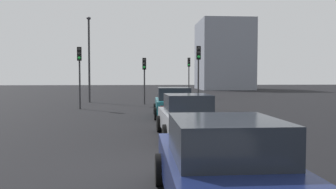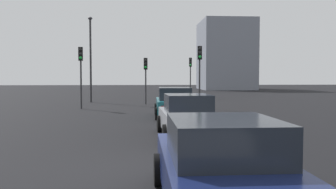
{
  "view_description": "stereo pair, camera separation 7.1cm",
  "coord_description": "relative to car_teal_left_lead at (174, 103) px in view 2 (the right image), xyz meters",
  "views": [
    {
      "loc": [
        -7.88,
        -0.08,
        2.17
      ],
      "look_at": [
        3.14,
        -0.95,
        1.59
      ],
      "focal_mm": 37.06,
      "sensor_mm": 36.0,
      "label": 1
    },
    {
      "loc": [
        -7.88,
        -0.15,
        2.17
      ],
      "look_at": [
        3.14,
        -0.95,
        1.59
      ],
      "focal_mm": 37.06,
      "sensor_mm": 36.0,
      "label": 2
    }
  ],
  "objects": [
    {
      "name": "traffic_light_far_left",
      "position": [
        8.57,
        1.46,
        1.84
      ],
      "size": [
        0.32,
        0.3,
        3.6
      ],
      "rotation": [
        0.0,
        0.0,
        3.05
      ],
      "color": "#2D2D30",
      "rests_on": "ground_plane"
    },
    {
      "name": "car_navy_left_third",
      "position": [
        -12.93,
        0.43,
        -0.03
      ],
      "size": [
        4.31,
        2.08,
        1.52
      ],
      "rotation": [
        0.0,
        0.0,
        -0.0
      ],
      "color": "#141E4C",
      "rests_on": "ground_plane"
    },
    {
      "name": "car_teal_left_lead",
      "position": [
        0.0,
        0.0,
        0.0
      ],
      "size": [
        4.14,
        2.16,
        1.59
      ],
      "rotation": [
        0.0,
        0.0,
        -0.02
      ],
      "color": "#19606B",
      "rests_on": "ground_plane"
    },
    {
      "name": "street_lamp_kerbside",
      "position": [
        11.03,
        6.02,
        3.44
      ],
      "size": [
        0.56,
        0.36,
        7.1
      ],
      "color": "#2D2D30",
      "rests_on": "ground_plane"
    },
    {
      "name": "traffic_light_near_right",
      "position": [
        4.69,
        -2.13,
        2.25
      ],
      "size": [
        0.32,
        0.29,
        4.2
      ],
      "rotation": [
        0.0,
        0.0,
        3.1
      ],
      "color": "#2D2D30",
      "rests_on": "ground_plane"
    },
    {
      "name": "car_silver_left_second",
      "position": [
        -6.15,
        0.11,
        -0.02
      ],
      "size": [
        4.11,
        2.04,
        1.54
      ],
      "rotation": [
        0.0,
        0.0,
        0.03
      ],
      "color": "#A8AAB2",
      "rests_on": "ground_plane"
    },
    {
      "name": "traffic_light_far_right",
      "position": [
        16.34,
        -3.11,
        2.15
      ],
      "size": [
        0.33,
        0.3,
        4.05
      ],
      "rotation": [
        0.0,
        0.0,
        3.01
      ],
      "color": "#2D2D30",
      "rests_on": "ground_plane"
    },
    {
      "name": "ground_plane",
      "position": [
        -10.46,
        1.82,
        -0.86
      ],
      "size": [
        160.0,
        160.0,
        0.2
      ],
      "primitive_type": "cube",
      "color": "black"
    },
    {
      "name": "building_facade_left",
      "position": [
        39.21,
        -12.18,
        4.94
      ],
      "size": [
        9.74,
        8.34,
        11.39
      ],
      "primitive_type": "cube",
      "color": "gray",
      "rests_on": "ground_plane"
    },
    {
      "name": "traffic_light_near_left",
      "position": [
        4.99,
        5.77,
        2.19
      ],
      "size": [
        0.32,
        0.29,
        4.11
      ],
      "rotation": [
        0.0,
        0.0,
        3.21
      ],
      "color": "#2D2D30",
      "rests_on": "ground_plane"
    }
  ]
}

